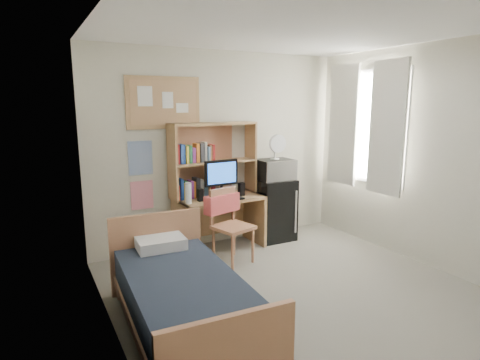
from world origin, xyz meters
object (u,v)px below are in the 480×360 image
monitor (221,180)px  desk_fan (275,148)px  bed (185,305)px  desk (220,223)px  desk_chair (233,226)px  bulletin_board (164,103)px  microwave (275,169)px  speaker_right (241,189)px  mini_fridge (273,209)px  speaker_left (200,195)px

monitor → desk_fan: desk_fan is taller
bed → monitor: 2.07m
desk → desk_chair: desk_chair is taller
bulletin_board → desk_fan: 1.62m
bulletin_board → microwave: size_ratio=1.93×
bed → microwave: 2.69m
desk → bed: size_ratio=0.62×
bulletin_board → desk_fan: bearing=-10.7°
desk → microwave: microwave is taller
speaker_right → desk_fan: (0.56, 0.05, 0.51)m
mini_fridge → monitor: monitor is taller
bulletin_board → speaker_left: bulletin_board is taller
bed → monitor: monitor is taller
mini_fridge → speaker_left: size_ratio=5.53×
desk_fan → desk: bearing=-178.2°
desk → monitor: bearing=-90.0°
bed → desk_fan: size_ratio=5.88×
desk_chair → monitor: bearing=67.0°
mini_fridge → monitor: size_ratio=1.76×
speaker_right → desk_fan: 0.76m
desk_chair → speaker_right: desk_chair is taller
bulletin_board → mini_fridge: (1.47, -0.26, -1.49)m
desk_chair → speaker_left: 0.58m
speaker_right → monitor: bearing=-180.0°
desk → monitor: monitor is taller
mini_fridge → speaker_left: 1.21m
bed → microwave: size_ratio=3.72×
monitor → speaker_left: size_ratio=3.14×
bed → speaker_right: size_ratio=10.40×
desk → monitor: size_ratio=2.30×
mini_fridge → bed: size_ratio=0.48×
speaker_right → microwave: 0.60m
speaker_left → bed: bearing=-120.4°
bulletin_board → bed: bulletin_board is taller
bed → speaker_left: (0.82, 1.58, 0.54)m
speaker_right → desk_fan: size_ratio=0.57×
mini_fridge → desk_fan: desk_fan is taller
speaker_left → microwave: microwave is taller
bed → desk_fan: (1.97, 1.67, 1.05)m
desk → mini_fridge: (0.86, 0.03, 0.08)m
speaker_right → speaker_left: bearing=-180.0°
desk → bed: desk is taller
monitor → speaker_left: bearing=-180.0°
monitor → desk_fan: size_ratio=1.60×
bed → microwave: bearing=43.2°
desk_chair → speaker_right: size_ratio=5.23×
bulletin_board → desk: bulletin_board is taller
desk_chair → speaker_right: bearing=35.9°
desk_chair → mini_fridge: 1.05m
monitor → microwave: 0.86m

